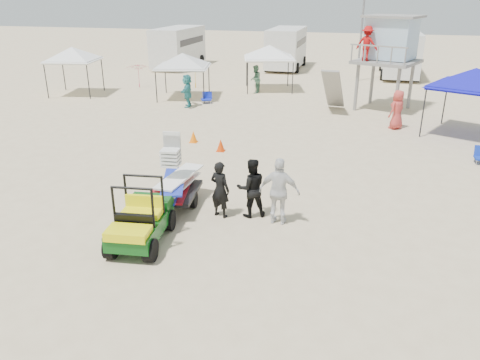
% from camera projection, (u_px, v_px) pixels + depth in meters
% --- Properties ---
extents(ground, '(140.00, 140.00, 0.00)m').
position_uv_depth(ground, '(185.00, 279.00, 10.54)').
color(ground, beige).
rests_on(ground, ground).
extents(utility_cart, '(1.36, 2.35, 1.70)m').
position_uv_depth(utility_cart, '(139.00, 216.00, 11.77)').
color(utility_cart, '#0B4812').
rests_on(utility_cart, ground).
extents(surf_trailer, '(1.48, 2.43, 2.01)m').
position_uv_depth(surf_trailer, '(174.00, 181.00, 13.85)').
color(surf_trailer, black).
rests_on(surf_trailer, ground).
extents(man_left, '(0.70, 0.56, 1.66)m').
position_uv_depth(man_left, '(220.00, 189.00, 13.22)').
color(man_left, black).
rests_on(man_left, ground).
extents(man_mid, '(1.04, 0.95, 1.74)m').
position_uv_depth(man_mid, '(251.00, 188.00, 13.23)').
color(man_mid, black).
rests_on(man_mid, ground).
extents(man_right, '(1.13, 0.49, 1.91)m').
position_uv_depth(man_right, '(279.00, 192.00, 12.77)').
color(man_right, silver).
rests_on(man_right, ground).
extents(lifeguard_tower, '(3.88, 3.88, 4.79)m').
position_uv_depth(lifeguard_tower, '(387.00, 42.00, 24.61)').
color(lifeguard_tower, gray).
rests_on(lifeguard_tower, ground).
extents(canopy_blue, '(4.13, 4.13, 3.41)m').
position_uv_depth(canopy_blue, '(476.00, 71.00, 20.01)').
color(canopy_blue, black).
rests_on(canopy_blue, ground).
extents(canopy_white_a, '(3.47, 3.47, 3.06)m').
position_uv_depth(canopy_white_a, '(182.00, 56.00, 27.65)').
color(canopy_white_a, black).
rests_on(canopy_white_a, ground).
extents(canopy_white_b, '(3.23, 3.23, 3.31)m').
position_uv_depth(canopy_white_b, '(72.00, 49.00, 28.53)').
color(canopy_white_b, black).
rests_on(canopy_white_b, ground).
extents(canopy_white_c, '(3.66, 3.66, 3.26)m').
position_uv_depth(canopy_white_c, '(269.00, 47.00, 29.89)').
color(canopy_white_c, black).
rests_on(canopy_white_c, ground).
extents(umbrella_a, '(2.15, 2.17, 1.56)m').
position_uv_depth(umbrella_a, '(138.00, 76.00, 31.39)').
color(umbrella_a, '#CF1640').
rests_on(umbrella_a, ground).
extents(umbrella_b, '(3.03, 3.03, 1.95)m').
position_uv_depth(umbrella_b, '(195.00, 73.00, 31.11)').
color(umbrella_b, gold).
rests_on(umbrella_b, ground).
extents(cone_near, '(0.34, 0.34, 0.50)m').
position_uv_depth(cone_near, '(221.00, 145.00, 18.94)').
color(cone_near, red).
rests_on(cone_near, ground).
extents(cone_far, '(0.34, 0.34, 0.50)m').
position_uv_depth(cone_far, '(193.00, 137.00, 20.05)').
color(cone_far, orange).
rests_on(cone_far, ground).
extents(beach_chair_a, '(0.71, 0.79, 0.64)m').
position_uv_depth(beach_chair_a, '(207.00, 98.00, 27.16)').
color(beach_chair_a, '#1124B8').
rests_on(beach_chair_a, ground).
extents(rv_far_left, '(2.64, 6.80, 3.25)m').
position_uv_depth(rv_far_left, '(178.00, 45.00, 39.60)').
color(rv_far_left, silver).
rests_on(rv_far_left, ground).
extents(rv_mid_left, '(2.65, 6.50, 3.25)m').
position_uv_depth(rv_mid_left, '(286.00, 46.00, 38.82)').
color(rv_mid_left, silver).
rests_on(rv_mid_left, ground).
extents(rv_mid_right, '(2.64, 7.00, 3.25)m').
position_uv_depth(rv_mid_right, '(401.00, 52.00, 35.36)').
color(rv_mid_right, silver).
rests_on(rv_mid_right, ground).
extents(light_pole_left, '(0.14, 0.14, 8.00)m').
position_uv_depth(light_pole_left, '(362.00, 23.00, 32.55)').
color(light_pole_left, slate).
rests_on(light_pole_left, ground).
extents(distant_beachgoers, '(18.57, 13.69, 1.83)m').
position_uv_depth(distant_beachgoers, '(293.00, 88.00, 26.68)').
color(distant_beachgoers, '#47775D').
rests_on(distant_beachgoers, ground).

